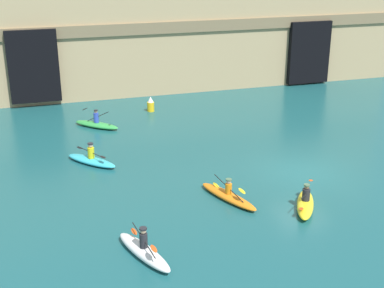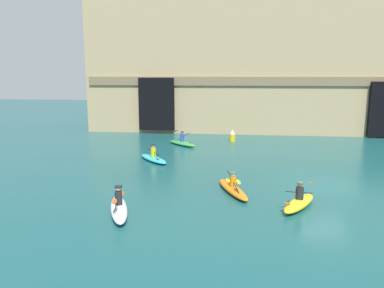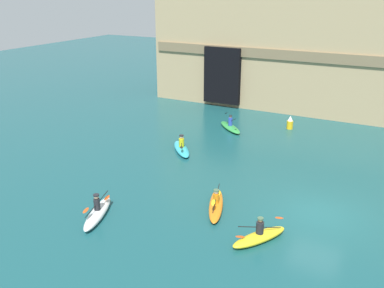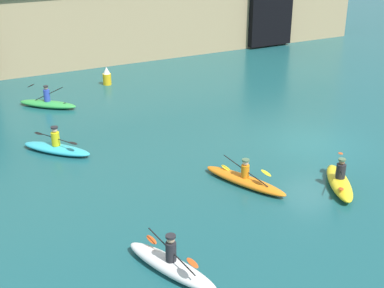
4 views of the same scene
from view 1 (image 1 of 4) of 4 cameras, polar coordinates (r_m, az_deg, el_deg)
The scene contains 8 objects.
ground_plane at distance 27.28m, azimuth 11.68°, elevation -2.95°, with size 120.00×120.00×0.00m, color #195156.
cliff_bluff at distance 42.83m, azimuth -2.27°, elevation 14.85°, with size 35.49×7.49×12.81m.
kayak_cyan at distance 28.11m, azimuth -10.67°, elevation -1.66°, with size 2.63×2.89×1.14m.
kayak_green at distance 33.59m, azimuth -10.14°, elevation 2.10°, with size 2.80×2.71×1.19m.
kayak_white at distance 19.87m, azimuth -5.15°, elevation -11.28°, with size 1.74×3.27×1.20m.
kayak_orange at distance 23.91m, azimuth 3.90°, elevation -5.52°, with size 1.89×3.47×1.01m.
kayak_yellow at distance 23.59m, azimuth 12.00°, elevation -6.21°, with size 2.01×2.81×1.14m.
marker_buoy at distance 36.30m, azimuth -4.44°, elevation 4.23°, with size 0.47×0.47×1.03m.
Camera 1 is at (-12.52, -21.71, 10.76)m, focal length 50.00 mm.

